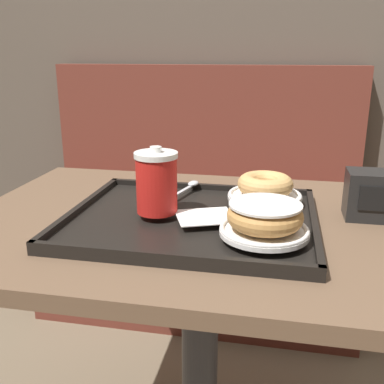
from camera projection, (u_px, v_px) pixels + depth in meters
name	position (u px, v px, depth m)	size (l,w,h in m)	color
wall_behind	(250.00, 12.00, 1.79)	(8.00, 0.05, 2.40)	brown
booth_bench	(198.00, 236.00, 1.87)	(1.27, 0.44, 1.00)	brown
cafe_table	(200.00, 289.00, 0.95)	(0.96, 0.66, 0.73)	brown
serving_tray	(192.00, 220.00, 0.88)	(0.47, 0.39, 0.02)	black
napkin_paper	(205.00, 216.00, 0.84)	(0.13, 0.12, 0.00)	white
coffee_cup_front	(157.00, 182.00, 0.85)	(0.08, 0.08, 0.13)	red
plate_with_chocolate_donut	(264.00, 231.00, 0.76)	(0.15, 0.15, 0.01)	white
donut_chocolate_glazed	(265.00, 215.00, 0.75)	(0.13, 0.13, 0.04)	tan
plate_with_plain_donut	(265.00, 196.00, 0.94)	(0.16, 0.16, 0.01)	white
donut_plain	(265.00, 184.00, 0.93)	(0.12, 0.12, 0.04)	tan
spoon	(190.00, 186.00, 1.02)	(0.05, 0.14, 0.01)	silver
napkin_dispenser	(371.00, 195.00, 0.89)	(0.10, 0.08, 0.10)	black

